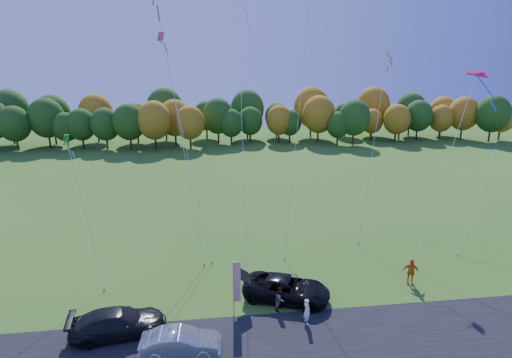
{
  "coord_description": "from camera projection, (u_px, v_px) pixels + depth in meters",
  "views": [
    {
      "loc": [
        -3.66,
        -22.91,
        15.32
      ],
      "look_at": [
        0.0,
        6.0,
        7.0
      ],
      "focal_mm": 28.0,
      "sensor_mm": 36.0,
      "label": 1
    }
  ],
  "objects": [
    {
      "name": "kite_diamond_white",
      "position": [
        374.0,
        144.0,
        36.54
      ],
      "size": [
        4.92,
        7.38,
        17.14
      ],
      "color": "#4C3F33",
      "rests_on": "ground"
    },
    {
      "name": "dark_truck_a",
      "position": [
        118.0,
        323.0,
        23.37
      ],
      "size": [
        5.74,
        2.95,
        1.59
      ],
      "primitive_type": "imported",
      "rotation": [
        0.0,
        0.0,
        1.71
      ],
      "color": "black",
      "rests_on": "ground"
    },
    {
      "name": "kite_diamond_pink",
      "position": [
        186.0,
        148.0,
        32.28
      ],
      "size": [
        4.18,
        6.81,
        18.32
      ],
      "color": "#4C3F33",
      "rests_on": "ground"
    },
    {
      "name": "kite_diamond_green",
      "position": [
        84.0,
        211.0,
        28.74
      ],
      "size": [
        3.23,
        5.2,
        10.66
      ],
      "color": "#4C3F33",
      "rests_on": "ground"
    },
    {
      "name": "silver_sedan",
      "position": [
        181.0,
        343.0,
        21.79
      ],
      "size": [
        4.43,
        1.72,
        1.44
      ],
      "primitive_type": "imported",
      "rotation": [
        0.0,
        0.0,
        1.52
      ],
      "color": "silver",
      "rests_on": "ground"
    },
    {
      "name": "person_tailgate_a",
      "position": [
        307.0,
        311.0,
        24.41
      ],
      "size": [
        0.51,
        0.67,
        1.66
      ],
      "primitive_type": "imported",
      "rotation": [
        0.0,
        0.0,
        1.76
      ],
      "color": "white",
      "rests_on": "ground"
    },
    {
      "name": "feather_flag",
      "position": [
        236.0,
        282.0,
        25.05
      ],
      "size": [
        0.49,
        0.07,
        3.66
      ],
      "color": "#999999",
      "rests_on": "ground"
    },
    {
      "name": "kite_delta_blue",
      "position": [
        176.0,
        107.0,
        33.69
      ],
      "size": [
        5.56,
        12.84,
        24.89
      ],
      "color": "#4C3F33",
      "rests_on": "ground"
    },
    {
      "name": "person_east",
      "position": [
        411.0,
        272.0,
        28.8
      ],
      "size": [
        1.24,
        0.87,
        1.95
      ],
      "primitive_type": "imported",
      "rotation": [
        0.0,
        0.0,
        -0.39
      ],
      "color": "orange",
      "rests_on": "ground"
    },
    {
      "name": "tree_line",
      "position": [
        225.0,
        146.0,
        78.97
      ],
      "size": [
        116.0,
        12.0,
        10.0
      ],
      "primitive_type": null,
      "color": "#1E4711",
      "rests_on": "ground"
    },
    {
      "name": "kite_diamond_blue_low",
      "position": [
        477.0,
        198.0,
        34.87
      ],
      "size": [
        6.32,
        5.7,
        8.7
      ],
      "color": "#4C3F33",
      "rests_on": "ground"
    },
    {
      "name": "person_tailgate_b",
      "position": [
        280.0,
        299.0,
        25.75
      ],
      "size": [
        0.95,
        1.0,
        1.63
      ],
      "primitive_type": "imported",
      "rotation": [
        0.0,
        0.0,
        1.0
      ],
      "color": "gray",
      "rests_on": "ground"
    },
    {
      "name": "kite_delta_red",
      "position": [
        242.0,
        104.0,
        30.02
      ],
      "size": [
        2.92,
        11.64,
        22.95
      ],
      "color": "#4C3F33",
      "rests_on": "ground"
    },
    {
      "name": "kite_parafoil_orange",
      "position": [
        305.0,
        49.0,
        34.61
      ],
      "size": [
        7.18,
        13.64,
        33.76
      ],
      "color": "#4C3F33",
      "rests_on": "ground"
    },
    {
      "name": "kite_parafoil_rainbow",
      "position": [
        446.0,
        167.0,
        32.07
      ],
      "size": [
        9.05,
        6.59,
        15.3
      ],
      "color": "#4C3F33",
      "rests_on": "ground"
    },
    {
      "name": "ground",
      "position": [
        267.0,
        305.0,
        26.5
      ],
      "size": [
        160.0,
        160.0,
        0.0
      ],
      "primitive_type": "plane",
      "color": "#305F19"
    },
    {
      "name": "black_suv",
      "position": [
        287.0,
        288.0,
        26.93
      ],
      "size": [
        6.41,
        4.7,
        1.62
      ],
      "primitive_type": "imported",
      "rotation": [
        0.0,
        0.0,
        1.18
      ],
      "color": "black",
      "rests_on": "ground"
    },
    {
      "name": "asphalt_strip",
      "position": [
        278.0,
        345.0,
        22.69
      ],
      "size": [
        90.0,
        6.0,
        0.01
      ],
      "primitive_type": "cube",
      "color": "black",
      "rests_on": "ground"
    }
  ]
}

